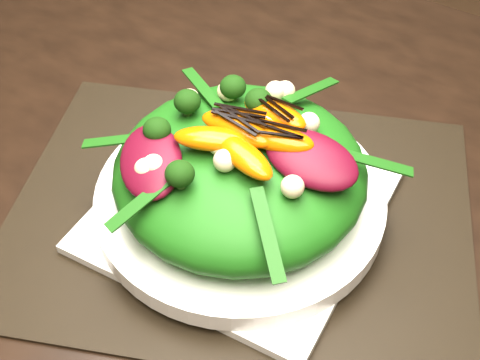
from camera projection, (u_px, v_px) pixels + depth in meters
The scene contains 10 objects.
dining_table at pixel (278, 232), 0.63m from camera, with size 1.60×0.90×0.75m, color black.
placemat at pixel (240, 213), 0.62m from camera, with size 0.44×0.33×0.00m, color black.
plate_base at pixel (240, 209), 0.61m from camera, with size 0.24×0.24×0.01m, color white.
salad_bowl at pixel (240, 198), 0.60m from camera, with size 0.27×0.27×0.02m, color white.
lettuce_mound at pixel (240, 171), 0.57m from camera, with size 0.23×0.23×0.08m, color #1F6212.
radicchio_leaf at pixel (312, 159), 0.52m from camera, with size 0.08×0.05×0.02m, color #490715.
orange_segment at pixel (253, 108), 0.56m from camera, with size 0.06×0.03×0.02m, color #C75103.
broccoli_floret at pixel (210, 88), 0.58m from camera, with size 0.03×0.03×0.03m, color black.
macadamia_nut at pixel (262, 182), 0.50m from camera, with size 0.02×0.02×0.02m, color beige.
balsamic_drizzle at pixel (253, 100), 0.56m from camera, with size 0.05×0.00×0.00m, color black.
Camera 1 is at (0.18, -0.35, 1.22)m, focal length 48.00 mm.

